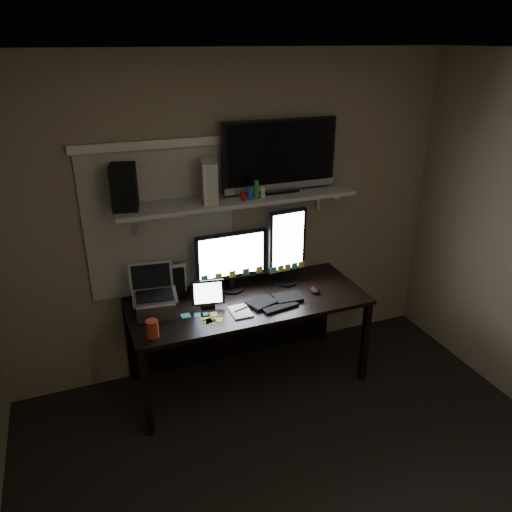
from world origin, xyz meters
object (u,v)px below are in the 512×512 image
monitor_landscape (231,261)px  laptop (154,292)px  mouse (315,290)px  game_console (208,181)px  desk (243,312)px  keyboard (275,300)px  speaker (124,187)px  monitor_portrait (287,247)px  cup (152,329)px  tv (280,156)px  tablet (207,294)px

monitor_landscape → laptop: 0.65m
mouse → game_console: game_console is taller
desk → keyboard: bearing=-52.9°
keyboard → speaker: speaker is taller
keyboard → game_console: size_ratio=1.46×
monitor_portrait → cup: 1.25m
desk → keyboard: 0.35m
tv → keyboard: bearing=-116.6°
mouse → game_console: size_ratio=0.34×
desk → monitor_portrait: monitor_portrait is taller
cup → monitor_portrait: bearing=19.2°
keyboard → tablet: size_ratio=1.76×
tablet → speaker: (-0.49, 0.22, 0.80)m
mouse → speaker: size_ratio=0.33×
monitor_portrait → cup: bearing=-165.2°
monitor_portrait → mouse: bearing=-63.3°
keyboard → tablet: bearing=157.7°
tv → speaker: tv is taller
game_console → speaker: 0.57m
monitor_portrait → tv: size_ratio=0.71×
tablet → monitor_portrait: bearing=22.2°
tablet → laptop: (-0.38, 0.03, 0.07)m
desk → cup: 0.89m
tv → speaker: bearing=-179.6°
keyboard → speaker: 1.36m
keyboard → laptop: 0.89m
monitor_portrait → laptop: 1.09m
speaker → mouse: bearing=-1.7°
monitor_portrait → speaker: (-1.19, 0.08, 0.59)m
desk → cup: cup is taller
monitor_landscape → mouse: 0.69m
mouse → speaker: speaker is taller
game_console → keyboard: bearing=-25.0°
laptop → mouse: bearing=1.0°
monitor_landscape → game_console: 0.67m
monitor_landscape → laptop: (-0.63, -0.16, -0.07)m
tv → monitor_landscape: bearing=-173.8°
mouse → keyboard: bearing=-174.1°
monitor_landscape → game_console: game_console is taller
cup → game_console: size_ratio=0.41×
desk → tablet: (-0.31, -0.12, 0.28)m
cup → tv: tv is taller
tablet → tv: 1.15m
speaker → monitor_landscape: bearing=8.8°
monitor_landscape → game_console: size_ratio=1.93×
desk → mouse: mouse is taller
desk → tv: size_ratio=2.01×
monitor_portrait → tablet: 0.75m
tv → speaker: size_ratio=2.93×
tv → game_console: (-0.57, -0.05, -0.12)m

